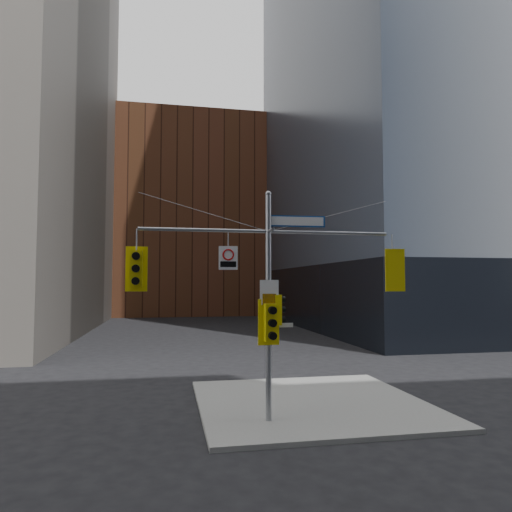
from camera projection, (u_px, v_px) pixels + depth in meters
name	position (u px, v px, depth m)	size (l,w,h in m)	color
ground	(285.00, 448.00, 12.06)	(160.00, 160.00, 0.00)	black
sidewalk_corner	(311.00, 403.00, 16.36)	(8.00, 8.00, 0.15)	gray
podium_ne	(462.00, 296.00, 48.91)	(36.40, 36.40, 6.00)	black
brick_midrise	(189.00, 220.00, 69.74)	(26.00, 20.00, 28.00)	brown
signal_assembly	(268.00, 282.00, 14.28)	(8.00, 0.80, 7.30)	gray
traffic_light_west_arm	(136.00, 269.00, 13.55)	(0.65, 0.51, 1.36)	#DBC60B
traffic_light_east_arm	(393.00, 270.00, 15.10)	(0.67, 0.54, 1.40)	#DBC60B
traffic_light_pole_side	(278.00, 310.00, 14.30)	(0.38, 0.32, 0.95)	#DBC60B
traffic_light_pole_front	(270.00, 322.00, 13.94)	(0.68, 0.56, 1.42)	#DBC60B
street_sign_blade	(297.00, 221.00, 14.57)	(1.86, 0.13, 0.36)	#104096
regulatory_sign_arm	(228.00, 257.00, 14.06)	(0.59, 0.10, 0.73)	silver
regulatory_sign_pole	(269.00, 293.00, 14.14)	(0.59, 0.07, 0.77)	silver
street_blade_ew	(282.00, 325.00, 14.29)	(0.67, 0.07, 0.13)	silver
street_blade_ns	(265.00, 328.00, 14.64)	(0.07, 0.78, 0.16)	#145926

